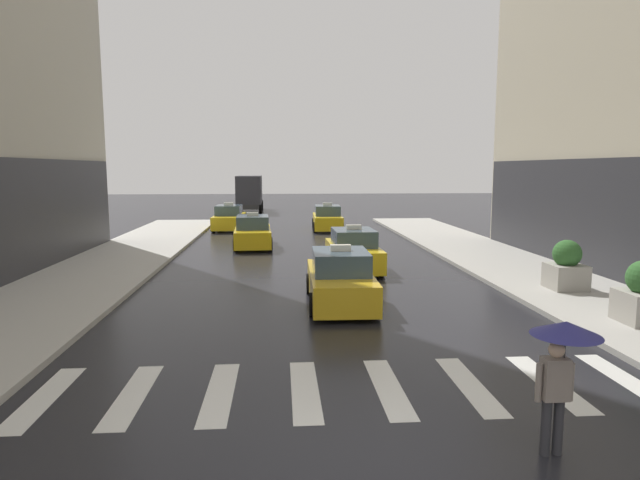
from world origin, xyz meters
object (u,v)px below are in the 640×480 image
taxi_second (353,251)px  taxi_fifth (229,219)px  taxi_third (253,233)px  box_truck (250,192)px  planter_mid_block (566,267)px  taxi_lead (340,280)px  taxi_fourth (327,219)px  pedestrian_with_umbrella (562,351)px

taxi_second → taxi_fifth: bearing=113.3°
taxi_third → box_truck: 22.99m
taxi_second → taxi_third: same height
taxi_third → planter_mid_block: 15.47m
taxi_lead → taxi_fourth: same height
box_truck → taxi_lead: bearing=-82.5°
taxi_third → taxi_fourth: 8.69m
planter_mid_block → taxi_lead: bearing=-173.6°
taxi_third → pedestrian_with_umbrella: 21.48m
taxi_fifth → pedestrian_with_umbrella: size_ratio=2.36×
taxi_third → pedestrian_with_umbrella: (5.30, -20.80, 0.79)m
taxi_second → box_truck: (-5.73, 29.44, 1.13)m
taxi_third → taxi_lead: bearing=-75.2°
taxi_fifth → box_truck: box_truck is taller
box_truck → pedestrian_with_umbrella: (6.70, -43.72, -0.34)m
taxi_lead → taxi_second: size_ratio=1.00×
taxi_fifth → taxi_third: bearing=-76.4°
taxi_second → taxi_fifth: (-6.29, 14.64, 0.00)m
pedestrian_with_umbrella → planter_mid_block: size_ratio=1.21×
taxi_lead → box_truck: bearing=97.5°
pedestrian_with_umbrella → taxi_third: bearing=104.3°
taxi_second → taxi_fourth: size_ratio=0.99×
taxi_third → taxi_fourth: (4.52, 7.42, 0.00)m
pedestrian_with_umbrella → planter_mid_block: pedestrian_with_umbrella is taller
taxi_fourth → planter_mid_block: taxi_fourth is taller
taxi_third → taxi_fourth: bearing=58.7°
planter_mid_block → taxi_fifth: bearing=123.1°
box_truck → taxi_fifth: bearing=-92.2°
taxi_fourth → taxi_fifth: same height
pedestrian_with_umbrella → taxi_second: bearing=93.9°
taxi_lead → taxi_fifth: 20.83m
taxi_third → taxi_fifth: same height
taxi_fourth → taxi_fifth: size_ratio=1.00×
taxi_lead → taxi_third: size_ratio=0.99×
taxi_lead → pedestrian_with_umbrella: (2.11, -8.73, 0.79)m
taxi_second → planter_mid_block: taxi_second is taller
taxi_lead → taxi_second: bearing=78.3°
taxi_lead → taxi_fifth: same height
taxi_fifth → pedestrian_with_umbrella: bearing=-75.9°
box_truck → pedestrian_with_umbrella: bearing=-81.3°
taxi_third → taxi_fourth: size_ratio=1.00×
box_truck → pedestrian_with_umbrella: box_truck is taller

